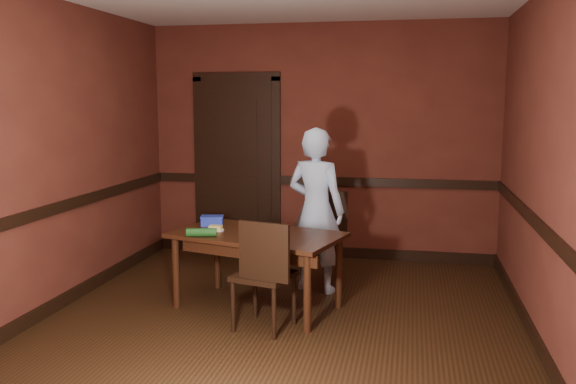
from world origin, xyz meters
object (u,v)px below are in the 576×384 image
at_px(dining_table, 257,271).
at_px(sauce_jar, 283,232).
at_px(chair_near, 264,273).
at_px(sandwich_plate, 256,233).
at_px(chair_far, 320,239).
at_px(cheese_saucer, 216,228).
at_px(person, 316,210).
at_px(food_tub, 212,220).

bearing_deg(dining_table, sauce_jar, -7.66).
height_order(chair_near, sauce_jar, chair_near).
height_order(chair_near, sandwich_plate, chair_near).
relative_size(chair_far, sandwich_plate, 3.57).
height_order(sauce_jar, cheese_saucer, sauce_jar).
height_order(chair_near, cheese_saucer, chair_near).
distance_m(dining_table, person, 0.87).
distance_m(sauce_jar, cheese_saucer, 0.66).
distance_m(chair_near, cheese_saucer, 0.79).
bearing_deg(chair_near, dining_table, -55.38).
bearing_deg(chair_near, cheese_saucer, -27.17).
bearing_deg(chair_far, chair_near, -111.36).
distance_m(chair_near, sandwich_plate, 0.49).
height_order(dining_table, sandwich_plate, sandwich_plate).
bearing_deg(cheese_saucer, chair_near, -41.27).
relative_size(dining_table, food_tub, 6.14).
bearing_deg(food_tub, person, 8.13).
bearing_deg(chair_near, chair_far, -87.43).
xyz_separation_m(chair_near, person, (0.25, 1.07, 0.33)).
relative_size(cheese_saucer, food_tub, 0.63).
xyz_separation_m(dining_table, chair_near, (0.17, -0.47, 0.12)).
bearing_deg(dining_table, cheese_saucer, -168.42).
bearing_deg(person, chair_far, -76.19).
bearing_deg(sauce_jar, chair_far, 79.09).
relative_size(dining_table, cheese_saucer, 9.77).
height_order(dining_table, food_tub, food_tub).
bearing_deg(dining_table, sandwich_plate, -67.63).
xyz_separation_m(cheese_saucer, food_tub, (-0.11, 0.22, 0.03)).
distance_m(cheese_saucer, food_tub, 0.24).
bearing_deg(sandwich_plate, dining_table, 96.81).
relative_size(chair_near, sandwich_plate, 3.57).
relative_size(chair_far, cheese_saucer, 6.16).
distance_m(dining_table, cheese_saucer, 0.53).
distance_m(chair_near, food_tub, 1.01).
xyz_separation_m(sauce_jar, cheese_saucer, (-0.65, 0.14, -0.02)).
bearing_deg(sauce_jar, person, 76.77).
height_order(chair_far, cheese_saucer, chair_far).
bearing_deg(sauce_jar, sandwich_plate, 171.70).
bearing_deg(sandwich_plate, sauce_jar, -8.30).
relative_size(person, sauce_jar, 19.17).
bearing_deg(chair_near, food_tub, -32.64).
bearing_deg(cheese_saucer, person, 35.47).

